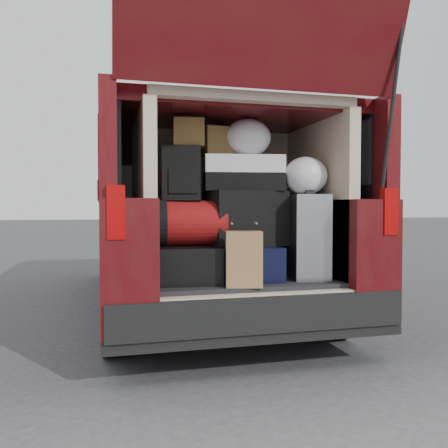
% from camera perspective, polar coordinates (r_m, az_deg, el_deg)
% --- Properties ---
extents(ground, '(80.00, 80.00, 0.00)m').
position_cam_1_polar(ground, '(3.33, 2.68, -16.32)').
color(ground, '#323234').
rests_on(ground, ground).
extents(minivan, '(1.90, 5.35, 2.77)m').
position_cam_1_polar(minivan, '(4.97, -3.66, 0.42)').
color(minivan, black).
rests_on(minivan, ground).
extents(load_floor, '(1.24, 1.05, 0.55)m').
position_cam_1_polar(load_floor, '(3.51, 1.34, -10.70)').
color(load_floor, black).
rests_on(load_floor, ground).
extents(black_hardshell, '(0.49, 0.64, 0.24)m').
position_cam_1_polar(black_hardshell, '(3.25, -4.57, -4.67)').
color(black_hardshell, black).
rests_on(black_hardshell, load_floor).
extents(navy_hardshell, '(0.45, 0.54, 0.23)m').
position_cam_1_polar(navy_hardshell, '(3.32, 2.41, -4.61)').
color(navy_hardshell, black).
rests_on(navy_hardshell, load_floor).
extents(silver_roller, '(0.30, 0.42, 0.59)m').
position_cam_1_polar(silver_roller, '(3.39, 9.89, -1.48)').
color(silver_roller, silver).
rests_on(silver_roller, load_floor).
extents(kraft_bag, '(0.25, 0.19, 0.35)m').
position_cam_1_polar(kraft_bag, '(2.98, 2.38, -4.21)').
color(kraft_bag, '#A8774C').
rests_on(kraft_bag, load_floor).
extents(red_duffel, '(0.49, 0.34, 0.31)m').
position_cam_1_polar(red_duffel, '(3.22, -4.06, 0.12)').
color(red_duffel, maroon).
rests_on(red_duffel, black_hardshell).
extents(black_soft_case, '(0.57, 0.39, 0.38)m').
position_cam_1_polar(black_soft_case, '(3.34, 2.63, 0.71)').
color(black_soft_case, black).
rests_on(black_soft_case, navy_hardshell).
extents(backpack, '(0.28, 0.20, 0.37)m').
position_cam_1_polar(backpack, '(3.23, -5.13, 6.08)').
color(backpack, black).
rests_on(backpack, red_duffel).
extents(twotone_duffel, '(0.59, 0.37, 0.25)m').
position_cam_1_polar(twotone_duffel, '(3.38, 2.35, 6.07)').
color(twotone_duffel, silver).
rests_on(twotone_duffel, black_soft_case).
extents(grocery_sack_lower, '(0.23, 0.19, 0.19)m').
position_cam_1_polar(grocery_sack_lower, '(3.29, -4.28, 10.85)').
color(grocery_sack_lower, brown).
rests_on(grocery_sack_lower, backpack).
extents(grocery_sack_upper, '(0.23, 0.20, 0.20)m').
position_cam_1_polar(grocery_sack_upper, '(3.42, -0.88, 9.83)').
color(grocery_sack_upper, brown).
rests_on(grocery_sack_upper, twotone_duffel).
extents(plastic_bag_center, '(0.37, 0.35, 0.26)m').
position_cam_1_polar(plastic_bag_center, '(3.43, 2.90, 10.31)').
color(plastic_bag_center, white).
rests_on(plastic_bag_center, twotone_duffel).
extents(plastic_bag_right, '(0.31, 0.29, 0.27)m').
position_cam_1_polar(plastic_bag_right, '(3.39, 9.79, 5.73)').
color(plastic_bag_right, white).
rests_on(plastic_bag_right, silver_roller).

